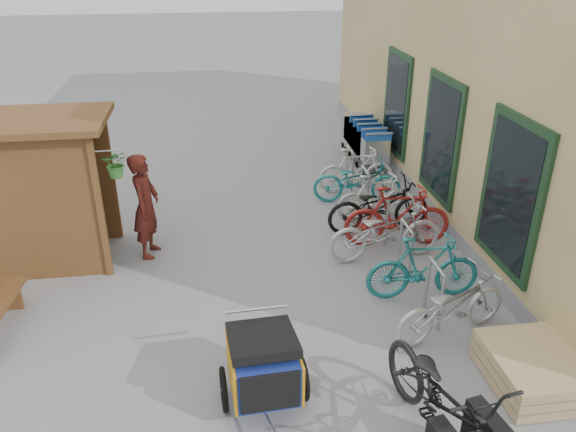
{
  "coord_description": "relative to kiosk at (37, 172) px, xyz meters",
  "views": [
    {
      "loc": [
        -0.59,
        -6.08,
        4.72
      ],
      "look_at": [
        0.5,
        1.5,
        1.0
      ],
      "focal_mm": 35.0,
      "sensor_mm": 36.0,
      "label": 1
    }
  ],
  "objects": [
    {
      "name": "ground",
      "position": [
        3.28,
        -2.47,
        -1.55
      ],
      "size": [
        80.0,
        80.0,
        0.0
      ],
      "primitive_type": "plane",
      "color": "gray"
    },
    {
      "name": "building",
      "position": [
        9.77,
        2.03,
        1.94
      ],
      "size": [
        6.07,
        13.0,
        7.0
      ],
      "color": "#CFB777",
      "rests_on": "ground"
    },
    {
      "name": "kiosk",
      "position": [
        0.0,
        0.0,
        0.0
      ],
      "size": [
        2.49,
        1.65,
        2.4
      ],
      "color": "brown",
      "rests_on": "ground"
    },
    {
      "name": "bike_rack",
      "position": [
        5.58,
        -0.07,
        -1.04
      ],
      "size": [
        0.05,
        5.35,
        0.86
      ],
      "color": "#A5A8AD",
      "rests_on": "ground"
    },
    {
      "name": "pallet_stack",
      "position": [
        6.28,
        -3.87,
        -1.34
      ],
      "size": [
        1.0,
        1.2,
        0.4
      ],
      "color": "tan",
      "rests_on": "ground"
    },
    {
      "name": "shopping_carts",
      "position": [
        6.28,
        3.81,
        -0.92
      ],
      "size": [
        0.6,
        2.39,
        1.08
      ],
      "color": "silver",
      "rests_on": "ground"
    },
    {
      "name": "child_trailer",
      "position": [
        3.11,
        -3.69,
        -1.02
      ],
      "size": [
        1.0,
        1.66,
        0.97
      ],
      "rotation": [
        0.0,
        0.0,
        0.05
      ],
      "color": "navy",
      "rests_on": "ground"
    },
    {
      "name": "cargo_bike",
      "position": [
        4.85,
        -4.59,
        -0.99
      ],
      "size": [
        1.12,
        2.25,
        1.13
      ],
      "rotation": [
        0.0,
        0.0,
        0.18
      ],
      "color": "black",
      "rests_on": "ground"
    },
    {
      "name": "person_kiosk",
      "position": [
        1.57,
        -0.04,
        -0.67
      ],
      "size": [
        0.55,
        0.72,
        1.77
      ],
      "primitive_type": "imported",
      "rotation": [
        0.0,
        0.0,
        1.37
      ],
      "color": "maroon",
      "rests_on": "ground"
    },
    {
      "name": "bike_0",
      "position": [
        5.67,
        -2.84,
        -1.09
      ],
      "size": [
        1.86,
        1.11,
        0.92
      ],
      "primitive_type": "imported",
      "rotation": [
        0.0,
        0.0,
        1.87
      ],
      "color": "#B1B1B6",
      "rests_on": "ground"
    },
    {
      "name": "bike_1",
      "position": [
        5.62,
        -1.93,
        -1.05
      ],
      "size": [
        1.7,
        0.56,
        1.01
      ],
      "primitive_type": "imported",
      "rotation": [
        0.0,
        0.0,
        1.52
      ],
      "color": "#1E777A",
      "rests_on": "ground"
    },
    {
      "name": "bike_2",
      "position": [
        5.41,
        -0.75,
        -1.05
      ],
      "size": [
        1.96,
        0.81,
        1.0
      ],
      "primitive_type": "imported",
      "rotation": [
        0.0,
        0.0,
        1.65
      ],
      "color": "#B1B1B6",
      "rests_on": "ground"
    },
    {
      "name": "bike_3",
      "position": [
        5.75,
        -0.33,
        -1.0
      ],
      "size": [
        1.87,
        0.67,
        1.1
      ],
      "primitive_type": "imported",
      "rotation": [
        0.0,
        0.0,
        1.48
      ],
      "color": "maroon",
      "rests_on": "ground"
    },
    {
      "name": "bike_4",
      "position": [
        5.6,
        0.23,
        -1.05
      ],
      "size": [
        1.93,
        0.78,
        1.0
      ],
      "primitive_type": "imported",
      "rotation": [
        0.0,
        0.0,
        1.63
      ],
      "color": "black",
      "rests_on": "ground"
    },
    {
      "name": "bike_5",
      "position": [
        5.67,
        0.7,
        -1.09
      ],
      "size": [
        1.55,
        0.54,
        0.92
      ],
      "primitive_type": "imported",
      "rotation": [
        0.0,
        0.0,
        1.65
      ],
      "color": "silver",
      "rests_on": "ground"
    },
    {
      "name": "bike_6",
      "position": [
        5.54,
        1.53,
        -1.09
      ],
      "size": [
        1.83,
        0.9,
        0.92
      ],
      "primitive_type": "imported",
      "rotation": [
        0.0,
        0.0,
        1.4
      ],
      "color": "#1E777A",
      "rests_on": "ground"
    },
    {
      "name": "bike_7",
      "position": [
        5.65,
        2.04,
        -1.07
      ],
      "size": [
        1.61,
        0.47,
        0.97
      ],
      "primitive_type": "imported",
      "rotation": [
        0.0,
        0.0,
        1.58
      ],
      "color": "silver",
      "rests_on": "ground"
    }
  ]
}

